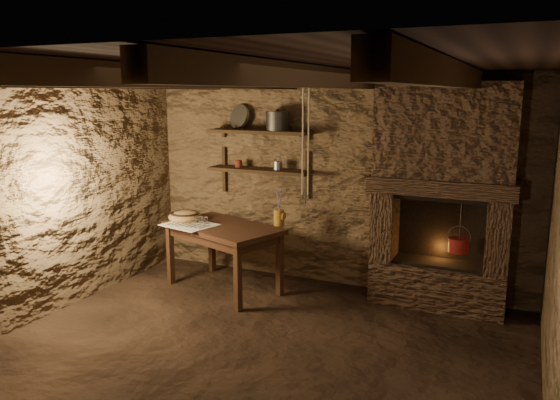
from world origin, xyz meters
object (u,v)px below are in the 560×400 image
at_px(wooden_bowl, 185,217).
at_px(stoneware_jug, 279,210).
at_px(red_pot, 459,244).
at_px(iron_stockpot, 278,122).
at_px(work_table, 223,255).

bearing_deg(wooden_bowl, stoneware_jug, 12.75).
bearing_deg(red_pot, wooden_bowl, -171.71).
bearing_deg(stoneware_jug, iron_stockpot, 103.77).
xyz_separation_m(wooden_bowl, iron_stockpot, (0.92, 0.55, 1.08)).
height_order(wooden_bowl, red_pot, red_pot).
distance_m(work_table, stoneware_jug, 0.81).
xyz_separation_m(work_table, iron_stockpot, (0.41, 0.58, 1.47)).
bearing_deg(wooden_bowl, work_table, -2.41).
bearing_deg(wooden_bowl, iron_stockpot, 31.07).
distance_m(stoneware_jug, iron_stockpot, 1.01).
height_order(stoneware_jug, red_pot, red_pot).
xyz_separation_m(wooden_bowl, red_pot, (2.98, 0.43, -0.09)).
distance_m(iron_stockpot, red_pot, 2.37).
xyz_separation_m(stoneware_jug, wooden_bowl, (-1.08, -0.24, -0.13)).
height_order(work_table, red_pot, red_pot).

